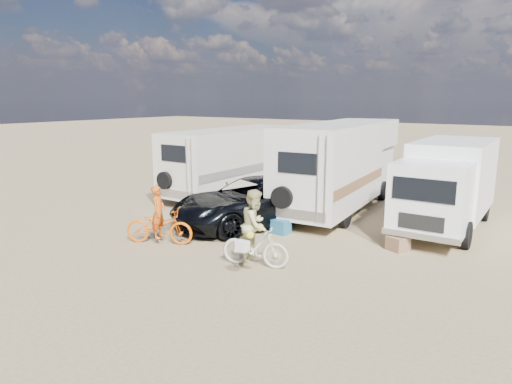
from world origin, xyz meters
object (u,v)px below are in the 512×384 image
Objects in this scene: bike_woman at (255,246)px; crate at (398,243)px; box_truck at (446,186)px; rider_man at (159,218)px; bike_man at (159,226)px; cooler at (281,227)px; rv_main at (341,167)px; rv_left at (232,162)px; rider_woman at (255,232)px; dark_suv at (253,202)px.

bike_woman is 3.54× the size of crate.
box_truck is 9.06m from rider_man.
bike_man reaches higher than crate.
rv_main is at bearing 94.69° from cooler.
rv_left is at bearing 26.92° from bike_woman.
bike_woman is 0.37m from rider_woman.
dark_suv is at bearing 21.21° from bike_woman.
dark_suv is at bearing -42.38° from rider_man.
bike_man is 4.09× the size of crate.
rider_woman is 3.03m from cooler.
rider_woman reaches higher than dark_suv.
cooler is 1.13× the size of crate.
bike_man is at bearing -136.56° from box_truck.
rider_man is at bearing 76.54° from rider_woman.
rv_left is at bearing 158.31° from crate.
rider_woman is (0.00, -0.00, 0.37)m from bike_woman.
rv_main is 3.96× the size of bike_man.
rv_left is at bearing 148.17° from cooler.
rv_left is 6.26m from cooler.
box_truck is 1.07× the size of dark_suv.
box_truck reaches higher than bike_woman.
box_truck reaches higher than crate.
rv_left is 4.91m from dark_suv.
bike_woman is at bearing -14.25° from rider_woman.
cooler is (2.40, 2.84, -0.31)m from bike_man.
bike_man is 3.36m from bike_woman.
cooler is (4.81, -3.81, -1.21)m from rv_left.
dark_suv is 3.94m from rider_woman.
bike_man is at bearing -70.16° from rv_left.
rv_left reaches higher than bike_man.
rv_left is 3.93× the size of rider_woman.
rider_man is at bearing -0.00° from bike_man.
rv_left is 12.61× the size of cooler.
box_truck is at bearing 47.23° from cooler.
rv_main is 1.42× the size of dark_suv.
rider_man is 0.85× the size of rider_woman.
bike_man is at bearing -150.63° from crate.
crate is (4.85, 0.08, -0.58)m from dark_suv.
rider_woman is (3.36, 0.05, 0.37)m from bike_man.
rider_man is at bearing -150.63° from crate.
rv_main is at bearing 2.87° from rv_left.
cooler is (2.40, 2.84, -0.54)m from rider_man.
bike_woman is at bearing -117.23° from box_truck.
rv_main is 4.02m from dark_suv.
dark_suv is at bearing -116.91° from rv_main.
cooler is (-0.96, 2.79, -0.30)m from bike_woman.
dark_suv is at bearing -44.34° from rv_left.
rider_man is 2.73× the size of cooler.
rider_man is 6.82m from crate.
dark_suv is at bearing 169.09° from cooler.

